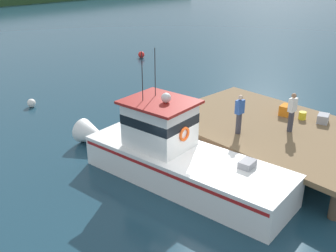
{
  "coord_description": "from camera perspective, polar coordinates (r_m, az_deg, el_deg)",
  "views": [
    {
      "loc": [
        -9.07,
        -8.32,
        7.94
      ],
      "look_at": [
        1.2,
        2.7,
        1.4
      ],
      "focal_mm": 42.93,
      "sensor_mm": 36.0,
      "label": 1
    }
  ],
  "objects": [
    {
      "name": "main_fishing_boat",
      "position": [
        14.98,
        0.74,
        -4.11
      ],
      "size": [
        3.66,
        9.96,
        4.8
      ],
      "color": "white",
      "rests_on": "ground"
    },
    {
      "name": "mooring_buoy_spare_mooring",
      "position": [
        33.31,
        -3.81,
        10.08
      ],
      "size": [
        0.52,
        0.52,
        0.52
      ],
      "primitive_type": "sphere",
      "color": "red",
      "rests_on": "ground"
    },
    {
      "name": "ground_plane",
      "position": [
        14.65,
        3.82,
        -9.41
      ],
      "size": [
        200.0,
        200.0,
        0.0
      ],
      "primitive_type": "plane",
      "color": "#193847"
    },
    {
      "name": "dock",
      "position": [
        17.57,
        14.75,
        -0.36
      ],
      "size": [
        6.0,
        9.0,
        1.2
      ],
      "color": "#4C3D2D",
      "rests_on": "ground"
    },
    {
      "name": "deckhand_further_back",
      "position": [
        16.88,
        17.19,
        1.98
      ],
      "size": [
        0.36,
        0.22,
        1.63
      ],
      "color": "#383842",
      "rests_on": "dock"
    },
    {
      "name": "mooring_buoy_outer",
      "position": [
        23.6,
        -18.82,
        3.11
      ],
      "size": [
        0.46,
        0.46,
        0.46
      ],
      "primitive_type": "sphere",
      "color": "silver",
      "rests_on": "ground"
    },
    {
      "name": "deckhand_by_the_boat",
      "position": [
        16.18,
        10.1,
        1.77
      ],
      "size": [
        0.36,
        0.22,
        1.63
      ],
      "color": "#383842",
      "rests_on": "dock"
    },
    {
      "name": "bait_bucket",
      "position": [
        18.51,
        18.54,
        1.41
      ],
      "size": [
        0.32,
        0.32,
        0.34
      ],
      "primitive_type": "cylinder",
      "color": "yellow",
      "rests_on": "dock"
    },
    {
      "name": "crate_stack_mid_dock",
      "position": [
        18.77,
        16.38,
        2.19
      ],
      "size": [
        0.67,
        0.54,
        0.46
      ],
      "primitive_type": "cube",
      "rotation": [
        0.0,
        0.0,
        0.17
      ],
      "color": "orange",
      "rests_on": "dock"
    },
    {
      "name": "crate_stack_near_edge",
      "position": [
        18.46,
        21.15,
        1.01
      ],
      "size": [
        0.71,
        0.62,
        0.36
      ],
      "primitive_type": "cube",
      "rotation": [
        0.0,
        0.0,
        0.35
      ],
      "color": "#9E9EA3",
      "rests_on": "dock"
    }
  ]
}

